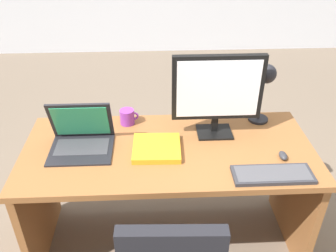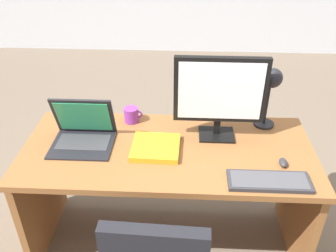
# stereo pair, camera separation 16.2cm
# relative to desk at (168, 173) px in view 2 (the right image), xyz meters

# --- Properties ---
(ground) EXTENTS (12.00, 12.00, 0.00)m
(ground) POSITION_rel_desk_xyz_m (0.00, 1.45, -0.51)
(ground) COLOR #6B5B4C
(desk) EXTENTS (1.60, 0.71, 0.73)m
(desk) POSITION_rel_desk_xyz_m (0.00, 0.00, 0.00)
(desk) COLOR brown
(desk) RESTS_ON ground
(monitor) EXTENTS (0.50, 0.16, 0.48)m
(monitor) POSITION_rel_desk_xyz_m (0.27, 0.09, 0.49)
(monitor) COLOR black
(monitor) RESTS_ON desk
(laptop) EXTENTS (0.34, 0.28, 0.26)m
(laptop) POSITION_rel_desk_xyz_m (-0.47, 0.00, 0.30)
(laptop) COLOR black
(laptop) RESTS_ON desk
(keyboard) EXTENTS (0.40, 0.14, 0.02)m
(keyboard) POSITION_rel_desk_xyz_m (0.50, -0.31, 0.23)
(keyboard) COLOR #2D2D33
(keyboard) RESTS_ON desk
(mouse) EXTENTS (0.04, 0.07, 0.03)m
(mouse) POSITION_rel_desk_xyz_m (0.60, -0.17, 0.23)
(mouse) COLOR #2D2D33
(mouse) RESTS_ON desk
(desk_lamp) EXTENTS (0.12, 0.14, 0.38)m
(desk_lamp) POSITION_rel_desk_xyz_m (0.57, 0.19, 0.49)
(desk_lamp) COLOR black
(desk_lamp) RESTS_ON desk
(book) EXTENTS (0.26, 0.26, 0.03)m
(book) POSITION_rel_desk_xyz_m (-0.06, -0.07, 0.23)
(book) COLOR orange
(book) RESTS_ON desk
(coffee_mug) EXTENTS (0.11, 0.09, 0.09)m
(coffee_mug) POSITION_rel_desk_xyz_m (-0.23, 0.22, 0.26)
(coffee_mug) COLOR purple
(coffee_mug) RESTS_ON desk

